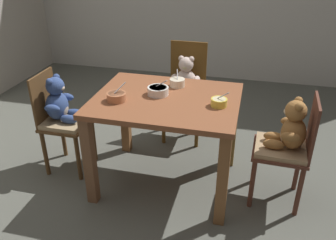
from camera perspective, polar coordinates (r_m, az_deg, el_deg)
name	(u,v)px	position (r m, az deg, el deg)	size (l,w,h in m)	color
ground_plane	(167,182)	(3.02, -0.23, -9.98)	(5.20, 5.20, 0.04)	#575850
dining_table	(166,114)	(2.67, -0.26, 0.96)	(1.07, 0.86, 0.76)	brown
teddy_chair_near_right	(289,138)	(2.65, 18.91, -2.74)	(0.40, 0.38, 0.86)	#562F22
teddy_chair_far_center	(185,85)	(3.42, 2.80, 5.60)	(0.39, 0.38, 0.93)	#583A16
teddy_chair_near_left	(60,110)	(3.03, -16.97, 1.48)	(0.36, 0.36, 0.86)	brown
porridge_bowl_cream_far_center	(177,82)	(2.81, 1.51, 6.09)	(0.12, 0.13, 0.12)	beige
porridge_bowl_terracotta_near_left	(117,97)	(2.58, -8.30, 3.76)	(0.14, 0.14, 0.13)	#BA7049
porridge_bowl_white_center	(158,91)	(2.66, -1.62, 4.75)	(0.16, 0.16, 0.14)	silver
porridge_bowl_yellow_near_right	(219,102)	(2.50, 8.22, 2.87)	(0.12, 0.12, 0.11)	yellow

